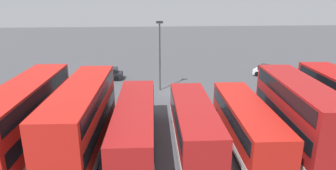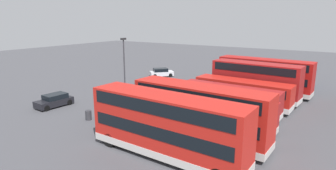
# 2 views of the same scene
# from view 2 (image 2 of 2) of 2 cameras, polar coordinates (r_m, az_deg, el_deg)

# --- Properties ---
(ground_plane) EXTENTS (140.00, 140.00, 0.00)m
(ground_plane) POSITION_cam_2_polar(r_m,az_deg,el_deg) (35.41, -5.79, -2.66)
(ground_plane) COLOR #47474C
(bus_double_decker_near_end) EXTENTS (3.27, 12.08, 4.55)m
(bus_double_decker_near_end) POSITION_cam_2_polar(r_m,az_deg,el_deg) (39.27, 18.83, 1.95)
(bus_double_decker_near_end) COLOR #B71411
(bus_double_decker_near_end) RESTS_ON ground
(bus_double_decker_second) EXTENTS (3.33, 10.65, 4.55)m
(bus_double_decker_second) POSITION_cam_2_polar(r_m,az_deg,el_deg) (35.63, 17.23, 0.96)
(bus_double_decker_second) COLOR #A51919
(bus_double_decker_second) RESTS_ON ground
(bus_single_deck_third) EXTENTS (2.98, 10.82, 2.95)m
(bus_single_deck_third) POSITION_cam_2_polar(r_m,az_deg,el_deg) (32.79, 14.78, -1.39)
(bus_single_deck_third) COLOR red
(bus_single_deck_third) RESTS_ON ground
(bus_single_deck_fourth) EXTENTS (2.80, 10.39, 2.95)m
(bus_single_deck_fourth) POSITION_cam_2_polar(r_m,az_deg,el_deg) (29.53, 12.12, -2.84)
(bus_single_deck_fourth) COLOR #A51919
(bus_single_deck_fourth) RESTS_ON ground
(bus_single_deck_fifth) EXTENTS (2.91, 11.90, 2.95)m
(bus_single_deck_fifth) POSITION_cam_2_polar(r_m,az_deg,el_deg) (26.08, 8.30, -4.83)
(bus_single_deck_fifth) COLOR #A51919
(bus_single_deck_fifth) RESTS_ON ground
(bus_double_decker_sixth) EXTENTS (3.01, 11.49, 4.55)m
(bus_double_decker_sixth) POSITION_cam_2_polar(r_m,az_deg,el_deg) (22.66, 6.34, -5.36)
(bus_double_decker_sixth) COLOR red
(bus_double_decker_sixth) RESTS_ON ground
(bus_double_decker_seventh) EXTENTS (2.93, 12.04, 4.55)m
(bus_double_decker_seventh) POSITION_cam_2_polar(r_m,az_deg,el_deg) (19.85, -0.38, -8.00)
(bus_double_decker_seventh) COLOR red
(bus_double_decker_seventh) RESTS_ON ground
(box_truck_blue) EXTENTS (2.84, 7.61, 3.20)m
(box_truck_blue) POSITION_cam_2_polar(r_m,az_deg,el_deg) (46.52, 22.20, 2.40)
(box_truck_blue) COLOR #235999
(box_truck_blue) RESTS_ON ground
(car_hatchback_silver) EXTENTS (4.10, 2.06, 1.43)m
(car_hatchback_silver) POSITION_cam_2_polar(r_m,az_deg,el_deg) (34.21, -21.99, -2.92)
(car_hatchback_silver) COLOR black
(car_hatchback_silver) RESTS_ON ground
(car_small_green) EXTENTS (4.10, 3.97, 1.43)m
(car_small_green) POSITION_cam_2_polar(r_m,az_deg,el_deg) (48.41, -1.36, 2.56)
(car_small_green) COLOR silver
(car_small_green) RESTS_ON ground
(lamp_post_tall) EXTENTS (0.70, 0.30, 7.49)m
(lamp_post_tall) POSITION_cam_2_polar(r_m,az_deg,el_deg) (33.97, -8.85, 4.21)
(lamp_post_tall) COLOR #38383D
(lamp_post_tall) RESTS_ON ground
(waste_bin_yellow) EXTENTS (0.60, 0.60, 0.95)m
(waste_bin_yellow) POSITION_cam_2_polar(r_m,az_deg,el_deg) (28.76, -15.79, -5.88)
(waste_bin_yellow) COLOR #333338
(waste_bin_yellow) RESTS_ON ground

